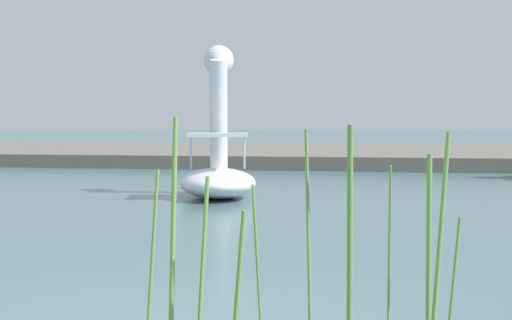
% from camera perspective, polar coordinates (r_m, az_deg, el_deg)
% --- Properties ---
extents(shore_bank_far, '(159.58, 20.52, 0.46)m').
position_cam_1_polar(shore_bank_far, '(37.52, 10.01, 0.39)').
color(shore_bank_far, '#6B665B').
rests_on(shore_bank_far, ground_plane).
extents(swan_boat, '(2.24, 3.30, 3.23)m').
position_cam_1_polar(swan_boat, '(17.58, -2.56, -0.15)').
color(swan_boat, white).
rests_on(swan_boat, ground_plane).
extents(reed_clump_foreground, '(2.16, 0.89, 1.55)m').
position_cam_1_polar(reed_clump_foreground, '(5.52, 3.60, -6.33)').
color(reed_clump_foreground, '#669942').
rests_on(reed_clump_foreground, ground_plane).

